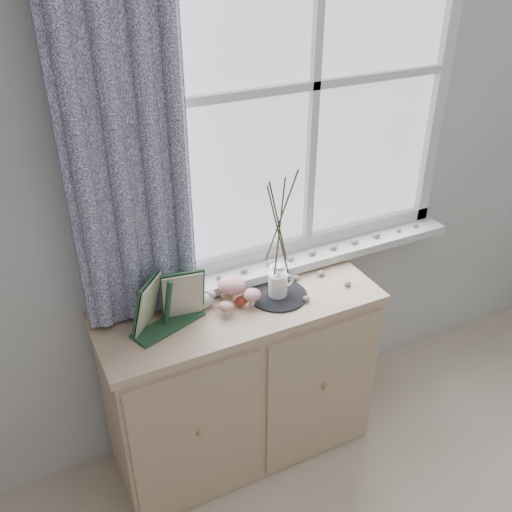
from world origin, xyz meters
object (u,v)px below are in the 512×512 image
Objects in this scene: sideboard at (242,382)px; botanical_book at (169,305)px; toadstool_cluster at (235,290)px; twig_pitcher at (279,222)px.

botanical_book reaches higher than sideboard.
botanical_book reaches higher than toadstool_cluster.
toadstool_cluster is 0.34m from twig_pitcher.
twig_pitcher is at bearing -10.60° from toadstool_cluster.
toadstool_cluster is (0.30, 0.06, -0.06)m from botanical_book.
toadstool_cluster reaches higher than sideboard.
botanical_book is 1.83× the size of toadstool_cluster.
twig_pitcher is (0.18, -0.03, 0.29)m from toadstool_cluster.
botanical_book is (-0.31, -0.03, 0.55)m from sideboard.
toadstool_cluster is at bearing 108.66° from sideboard.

